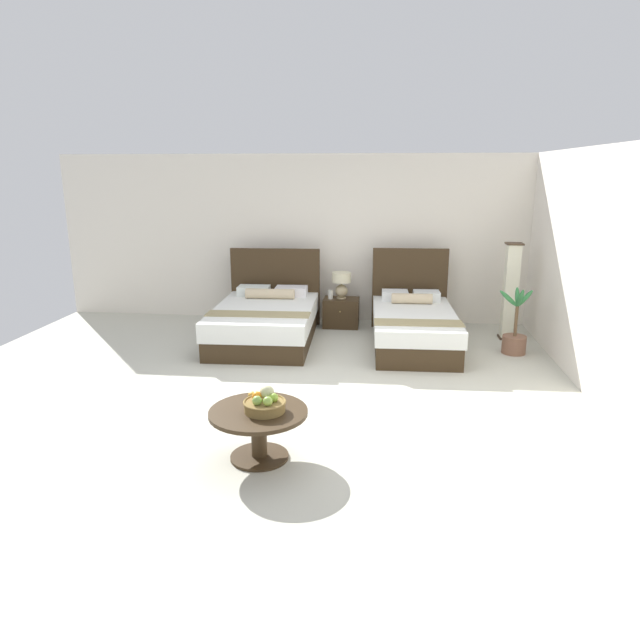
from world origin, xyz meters
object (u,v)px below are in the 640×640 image
at_px(coffee_table, 259,424).
at_px(bed_near_corner, 413,325).
at_px(vase, 330,294).
at_px(potted_palm, 514,337).
at_px(nightstand, 341,313).
at_px(loose_apple, 252,396).
at_px(table_lamp, 342,282).
at_px(fruit_bowl, 265,403).
at_px(bed_near_window, 266,320).
at_px(floor_lamp_corner, 510,292).

bearing_deg(coffee_table, bed_near_corner, 67.40).
bearing_deg(vase, potted_palm, -22.27).
distance_m(bed_near_corner, nightstand, 1.40).
distance_m(loose_apple, potted_palm, 4.18).
relative_size(table_lamp, loose_apple, 5.39).
bearing_deg(fruit_bowl, bed_near_window, 101.87).
height_order(vase, loose_apple, vase).
height_order(table_lamp, potted_palm, potted_palm).
bearing_deg(vase, floor_lamp_corner, -7.33).
bearing_deg(bed_near_window, coffee_table, -79.05).
bearing_deg(loose_apple, bed_near_window, 99.93).
bearing_deg(bed_near_corner, loose_apple, -115.45).
distance_m(vase, fruit_bowl, 4.31).
relative_size(table_lamp, potted_palm, 0.44).
height_order(floor_lamp_corner, potted_palm, floor_lamp_corner).
bearing_deg(bed_near_corner, vase, 146.10).
bearing_deg(floor_lamp_corner, table_lamp, 170.83).
height_order(bed_near_corner, table_lamp, bed_near_corner).
bearing_deg(potted_palm, table_lamp, 155.19).
xyz_separation_m(bed_near_corner, vase, (-1.25, 0.84, 0.23)).
bearing_deg(nightstand, vase, -166.50).
xyz_separation_m(nightstand, loose_apple, (-0.46, -4.12, 0.25)).
xyz_separation_m(bed_near_corner, fruit_bowl, (-1.38, -3.47, 0.22)).
bearing_deg(floor_lamp_corner, bed_near_window, -171.74).
xyz_separation_m(coffee_table, potted_palm, (2.78, 3.24, -0.09)).
height_order(bed_near_window, loose_apple, bed_near_window).
height_order(vase, floor_lamp_corner, floor_lamp_corner).
distance_m(table_lamp, floor_lamp_corner, 2.51).
bearing_deg(bed_near_corner, floor_lamp_corner, 19.87).
distance_m(coffee_table, fruit_bowl, 0.20).
relative_size(nightstand, vase, 3.96).
distance_m(fruit_bowl, floor_lamp_corner, 4.85).
relative_size(bed_near_window, bed_near_corner, 1.00).
height_order(bed_near_corner, fruit_bowl, bed_near_corner).
height_order(coffee_table, floor_lamp_corner, floor_lamp_corner).
bearing_deg(floor_lamp_corner, bed_near_corner, -160.13).
xyz_separation_m(table_lamp, fruit_bowl, (-0.30, -4.37, -0.19)).
distance_m(nightstand, vase, 0.34).
xyz_separation_m(floor_lamp_corner, potted_palm, (-0.05, -0.72, -0.47)).
height_order(bed_near_corner, vase, bed_near_corner).
distance_m(bed_near_window, nightstand, 1.36).
bearing_deg(loose_apple, floor_lamp_corner, 51.94).
height_order(bed_near_window, table_lamp, bed_near_window).
relative_size(loose_apple, potted_palm, 0.08).
bearing_deg(nightstand, potted_palm, -24.42).
bearing_deg(table_lamp, floor_lamp_corner, -9.17).
xyz_separation_m(bed_near_corner, coffee_table, (-1.44, -3.46, 0.02)).
height_order(nightstand, coffee_table, nightstand).
bearing_deg(potted_palm, bed_near_window, 176.46).
distance_m(table_lamp, fruit_bowl, 4.38).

